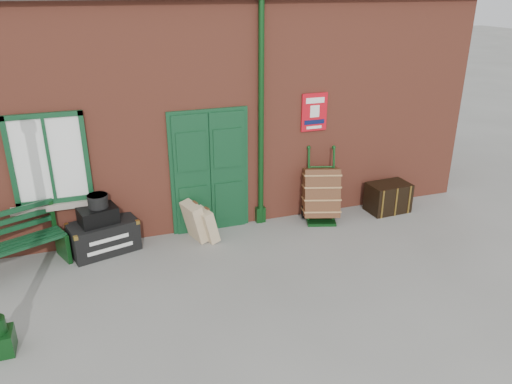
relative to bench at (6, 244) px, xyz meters
name	(u,v)px	position (x,y,z in m)	size (l,w,h in m)	color
ground	(252,264)	(3.66, -0.94, -0.52)	(80.00, 80.00, 0.00)	gray
station_building	(198,91)	(3.66, 2.55, 1.64)	(10.30, 4.30, 4.36)	brown
bench	(6,244)	(0.00, 0.00, 0.00)	(1.75, 1.14, 1.04)	#103C20
houdini_trunk	(104,237)	(1.43, 0.29, -0.25)	(1.09, 0.60, 0.54)	black
strongbox	(98,215)	(1.38, 0.29, 0.16)	(0.60, 0.43, 0.27)	black
hatbox	(98,201)	(1.41, 0.31, 0.40)	(0.33, 0.33, 0.22)	black
suitcase_back	(195,221)	(2.99, 0.20, -0.17)	(0.20, 0.49, 0.69)	tan
suitcase_front	(206,225)	(3.17, 0.10, -0.22)	(0.18, 0.44, 0.59)	tan
porter_trolley	(321,193)	(5.45, 0.26, 0.01)	(0.85, 0.89, 1.38)	#0D3713
dark_trunk	(388,197)	(6.89, 0.16, -0.23)	(0.81, 0.53, 0.58)	black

